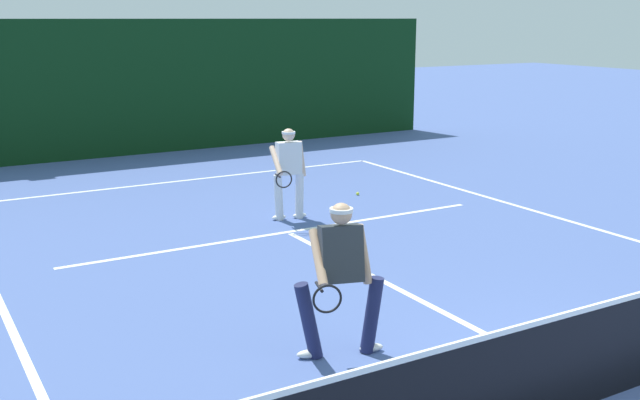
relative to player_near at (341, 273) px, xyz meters
name	(u,v)px	position (x,y,z in m)	size (l,w,h in m)	color
ground_plane	(607,397)	(1.71, -2.04, -0.92)	(80.00, 80.00, 0.00)	#465D9B
court_line_baseline_far	(187,180)	(1.71, 9.24, -0.92)	(9.27, 0.10, 0.01)	white
court_line_service	(288,232)	(1.71, 4.46, -0.92)	(7.56, 0.10, 0.01)	white
court_line_centre	(405,293)	(1.71, 1.16, -0.92)	(0.10, 6.40, 0.01)	white
tennis_net	(612,347)	(1.71, -2.04, -0.41)	(10.17, 0.09, 1.07)	#1E4723
player_near	(341,273)	(0.00, 0.00, 0.00)	(1.07, 0.87, 1.67)	#1E234C
player_far	(289,170)	(2.14, 5.20, -0.03)	(0.85, 0.89, 1.63)	silver
tennis_ball	(358,194)	(4.20, 6.14, -0.89)	(0.07, 0.07, 0.07)	#D1E033
back_fence_windscreen	(133,88)	(1.71, 13.00, 0.82)	(18.05, 0.12, 3.48)	black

